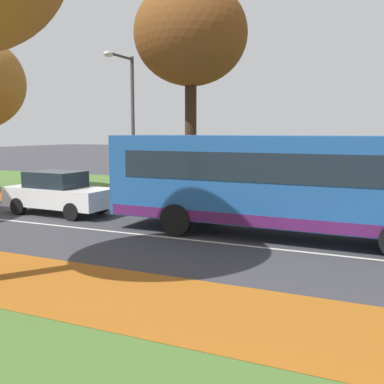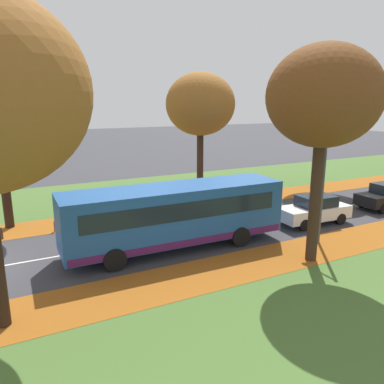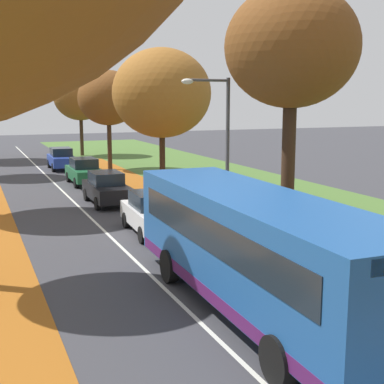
{
  "view_description": "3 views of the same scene",
  "coord_description": "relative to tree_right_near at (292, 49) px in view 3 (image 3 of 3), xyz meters",
  "views": [
    {
      "loc": [
        -11.51,
        5.33,
        3.09
      ],
      "look_at": [
        1.26,
        11.05,
        1.21
      ],
      "focal_mm": 42.0,
      "sensor_mm": 36.0,
      "label": 1
    },
    {
      "loc": [
        16.67,
        1.4,
        6.77
      ],
      "look_at": [
        -0.26,
        10.03,
        2.15
      ],
      "focal_mm": 35.0,
      "sensor_mm": 36.0,
      "label": 2
    },
    {
      "loc": [
        -4.79,
        -2.8,
        5.24
      ],
      "look_at": [
        1.99,
        13.46,
        2.17
      ],
      "focal_mm": 50.0,
      "sensor_mm": 36.0,
      "label": 3
    }
  ],
  "objects": [
    {
      "name": "tree_right_mid",
      "position": [
        -0.4,
        12.02,
        -1.36
      ],
      "size": [
        5.37,
        5.37,
        7.98
      ],
      "color": "#382619",
      "rests_on": "ground"
    },
    {
      "name": "car_white_lead",
      "position": [
        -3.72,
        3.8,
        -6.1
      ],
      "size": [
        1.93,
        4.27,
        1.62
      ],
      "color": "silver",
      "rests_on": "ground"
    },
    {
      "name": "leaf_litter_right",
      "position": [
        -0.83,
        1.02,
        -6.9
      ],
      "size": [
        2.8,
        60.0,
        0.0
      ],
      "primitive_type": "cube",
      "color": "#9E5619",
      "rests_on": "grass_verge_right"
    },
    {
      "name": "car_black_following",
      "position": [
        -3.96,
        10.39,
        -6.1
      ],
      "size": [
        1.79,
        4.2,
        1.62
      ],
      "color": "black",
      "rests_on": "ground"
    },
    {
      "name": "bus",
      "position": [
        -3.97,
        -4.73,
        -5.21
      ],
      "size": [
        2.8,
        10.44,
        2.98
      ],
      "color": "#1E5199",
      "rests_on": "ground"
    },
    {
      "name": "road_centre_line",
      "position": [
        -5.43,
        7.02,
        -6.91
      ],
      "size": [
        0.12,
        80.0,
        0.01
      ],
      "primitive_type": "cube",
      "color": "silver",
      "rests_on": "ground"
    },
    {
      "name": "car_green_third_in_line",
      "position": [
        -3.72,
        17.2,
        -6.1
      ],
      "size": [
        1.8,
        4.21,
        1.62
      ],
      "color": "#1E6038",
      "rests_on": "ground"
    },
    {
      "name": "car_blue_fourth_in_line",
      "position": [
        -3.87,
        25.02,
        -6.1
      ],
      "size": [
        1.85,
        4.23,
        1.62
      ],
      "color": "#233D9E",
      "rests_on": "ground"
    },
    {
      "name": "tree_right_far",
      "position": [
        -0.52,
        23.53,
        -1.6
      ],
      "size": [
        4.49,
        4.49,
        7.35
      ],
      "color": "#382619",
      "rests_on": "ground"
    },
    {
      "name": "tree_right_distant",
      "position": [
        -0.47,
        34.43,
        -1.44
      ],
      "size": [
        4.9,
        4.9,
        7.69
      ],
      "color": "#382619",
      "rests_on": "ground"
    },
    {
      "name": "tree_right_near",
      "position": [
        0.0,
        0.0,
        0.0
      ],
      "size": [
        4.55,
        4.55,
        9.02
      ],
      "color": "#382619",
      "rests_on": "ground"
    },
    {
      "name": "streetlamp_right",
      "position": [
        -1.76,
        1.88,
        -3.18
      ],
      "size": [
        1.89,
        0.28,
        6.0
      ],
      "color": "#47474C",
      "rests_on": "ground"
    },
    {
      "name": "grass_verge_right",
      "position": [
        3.77,
        7.02,
        -6.91
      ],
      "size": [
        12.0,
        90.0,
        0.01
      ],
      "primitive_type": "cube",
      "color": "#476B2D",
      "rests_on": "ground"
    }
  ]
}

